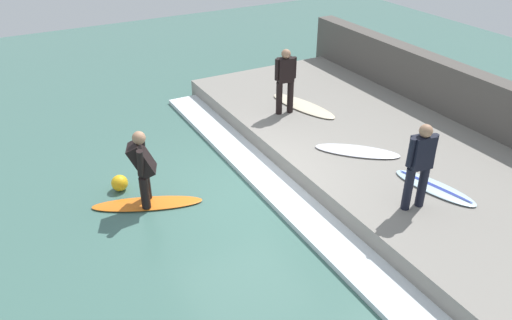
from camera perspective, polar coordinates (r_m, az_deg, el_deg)
The scene contains 12 objects.
ground_plane at distance 9.77m, azimuth -1.49°, elevation -3.96°, with size 28.00×28.00×0.00m, color #426B60.
concrete_ledge at distance 11.30m, azimuth 13.32°, elevation 1.48°, with size 4.40×10.36×0.44m, color gray.
back_wall at distance 12.72m, azimuth 22.08°, elevation 6.25°, with size 0.50×10.88×1.61m, color #544F49.
wave_foam_crest at distance 10.01m, azimuth 1.88°, elevation -2.70°, with size 0.78×9.85×0.10m, color silver.
surfboard_riding at distance 9.68m, azimuth -12.30°, elevation -4.89°, with size 2.09×1.20×0.06m.
surfer_riding at distance 9.23m, azimuth -12.86°, elevation -0.53°, with size 0.60×0.66×1.49m.
surfer_waiting_near at distance 11.77m, azimuth 3.37°, elevation 9.34°, with size 0.52×0.28×1.57m.
surfboard_waiting_near at distance 12.45m, azimuth 5.40°, elevation 6.20°, with size 1.02×2.09×0.06m.
surfer_waiting_far at distance 8.64m, azimuth 18.23°, elevation -0.27°, with size 0.53×0.29×1.58m.
surfboard_waiting_far at distance 9.69m, azimuth 19.73°, elevation -2.97°, with size 0.84×1.68×0.07m.
surfboard_spare at distance 10.52m, azimuth 11.50°, elevation 1.01°, with size 1.63×1.57×0.06m.
marker_buoy at distance 10.18m, azimuth -15.32°, elevation -2.55°, with size 0.33×0.33×0.33m, color yellow.
Camera 1 is at (-3.67, -7.24, 5.45)m, focal length 35.00 mm.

